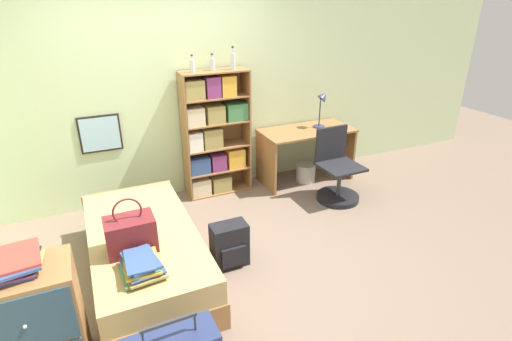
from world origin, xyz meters
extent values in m
plane|color=#756051|center=(0.00, 0.00, 0.00)|extent=(14.00, 14.00, 0.00)
cube|color=beige|center=(0.00, 1.54, 1.30)|extent=(10.00, 0.06, 2.60)
cube|color=black|center=(-0.78, 1.50, 0.92)|extent=(0.45, 0.02, 0.42)
cube|color=#99C1D6|center=(-0.78, 1.48, 0.92)|extent=(0.41, 0.01, 0.38)
cube|color=olive|center=(-0.63, 0.00, 0.12)|extent=(0.93, 1.89, 0.24)
cube|color=tan|center=(-0.63, 0.00, 0.35)|extent=(0.90, 1.86, 0.22)
cube|color=olive|center=(-0.63, 0.92, 0.23)|extent=(0.93, 0.04, 0.46)
cube|color=maroon|center=(-0.74, -0.24, 0.60)|extent=(0.39, 0.26, 0.29)
torus|color=maroon|center=(-0.74, -0.24, 0.82)|extent=(0.23, 0.02, 0.23)
cube|color=gold|center=(-0.73, -0.58, 0.47)|extent=(0.27, 0.31, 0.02)
cube|color=#427A4C|center=(-0.73, -0.59, 0.48)|extent=(0.31, 0.32, 0.02)
cube|color=#99894C|center=(-0.71, -0.60, 0.50)|extent=(0.31, 0.36, 0.02)
cube|color=beige|center=(-0.73, -0.59, 0.51)|extent=(0.24, 0.28, 0.02)
cube|color=#334C84|center=(-0.72, -0.59, 0.53)|extent=(0.30, 0.37, 0.01)
cube|color=gold|center=(-0.72, -0.58, 0.54)|extent=(0.27, 0.36, 0.02)
cube|color=#427A4C|center=(-0.72, -0.59, 0.56)|extent=(0.21, 0.32, 0.01)
cube|color=#334C84|center=(-0.72, -0.58, 0.57)|extent=(0.27, 0.37, 0.02)
cube|color=#334C84|center=(-0.73, -0.59, 0.59)|extent=(0.21, 0.33, 0.01)
cylinder|color=#2D2D33|center=(-0.84, -1.38, 0.61)|extent=(0.01, 0.01, 0.12)
cylinder|color=#2D2D33|center=(-0.54, -1.37, 0.61)|extent=(0.01, 0.01, 0.12)
cube|color=#2D2D33|center=(-0.69, -1.37, 0.67)|extent=(0.33, 0.03, 0.02)
cube|color=olive|center=(-1.44, -0.80, 0.43)|extent=(0.58, 0.41, 0.86)
cube|color=#284256|center=(-1.44, -1.01, 0.63)|extent=(0.54, 0.01, 0.39)
sphere|color=#B2A893|center=(-1.44, -1.02, 0.63)|extent=(0.02, 0.02, 0.02)
cube|color=#334C84|center=(-1.45, -0.77, 0.86)|extent=(0.21, 0.29, 0.01)
cube|color=#99894C|center=(-1.44, -0.76, 0.88)|extent=(0.30, 0.30, 0.01)
cube|color=#7A336B|center=(-1.46, -0.76, 0.89)|extent=(0.23, 0.34, 0.01)
cube|color=beige|center=(-1.45, -0.76, 0.90)|extent=(0.25, 0.32, 0.01)
cube|color=#232328|center=(-1.44, -0.77, 0.91)|extent=(0.26, 0.30, 0.01)
cube|color=#334C84|center=(-1.46, -0.78, 0.92)|extent=(0.32, 0.37, 0.02)
cube|color=#B2382D|center=(-1.45, -0.76, 0.94)|extent=(0.30, 0.35, 0.02)
cube|color=olive|center=(0.14, 1.33, 0.78)|extent=(0.02, 0.31, 1.56)
cube|color=olive|center=(0.94, 1.33, 0.78)|extent=(0.02, 0.31, 1.56)
cube|color=olive|center=(0.54, 1.48, 0.78)|extent=(0.81, 0.01, 1.56)
cube|color=olive|center=(0.54, 1.33, 0.01)|extent=(0.78, 0.31, 0.02)
cube|color=olive|center=(0.54, 1.33, 0.31)|extent=(0.78, 0.31, 0.02)
cube|color=olive|center=(0.54, 1.33, 0.62)|extent=(0.78, 0.31, 0.02)
cube|color=olive|center=(0.54, 1.33, 0.93)|extent=(0.78, 0.31, 0.02)
cube|color=olive|center=(0.54, 1.33, 1.24)|extent=(0.78, 0.31, 0.02)
cube|color=olive|center=(0.54, 1.33, 1.55)|extent=(0.78, 0.31, 0.02)
cube|color=beige|center=(0.28, 1.32, 0.13)|extent=(0.24, 0.23, 0.21)
cube|color=#99894C|center=(0.56, 1.32, 0.12)|extent=(0.25, 0.23, 0.20)
cube|color=#334C84|center=(0.28, 1.32, 0.42)|extent=(0.25, 0.23, 0.20)
cube|color=#7A336B|center=(0.53, 1.32, 0.42)|extent=(0.19, 0.23, 0.21)
cube|color=gold|center=(0.76, 1.32, 0.44)|extent=(0.22, 0.23, 0.25)
cube|color=silver|center=(0.25, 1.32, 0.75)|extent=(0.17, 0.23, 0.23)
cube|color=#99894C|center=(0.47, 1.32, 0.75)|extent=(0.23, 0.23, 0.24)
cube|color=beige|center=(0.27, 1.32, 1.05)|extent=(0.21, 0.23, 0.21)
cube|color=#99894C|center=(0.52, 1.32, 1.05)|extent=(0.22, 0.23, 0.21)
cube|color=#427A4C|center=(0.79, 1.32, 1.05)|extent=(0.26, 0.23, 0.21)
cube|color=#99894C|center=(0.27, 1.32, 1.36)|extent=(0.23, 0.23, 0.22)
cube|color=#7A336B|center=(0.50, 1.32, 1.37)|extent=(0.17, 0.23, 0.24)
cube|color=gold|center=(0.69, 1.32, 1.37)|extent=(0.18, 0.23, 0.24)
cylinder|color=#B7BCC1|center=(0.28, 1.29, 1.62)|extent=(0.06, 0.06, 0.14)
cylinder|color=#B7BCC1|center=(0.28, 1.29, 1.72)|extent=(0.02, 0.02, 0.04)
cylinder|color=#232328|center=(0.28, 1.29, 1.74)|extent=(0.03, 0.03, 0.02)
cylinder|color=#B7BCC1|center=(0.53, 1.35, 1.62)|extent=(0.07, 0.07, 0.13)
cylinder|color=#B7BCC1|center=(0.53, 1.35, 1.71)|extent=(0.03, 0.03, 0.04)
cylinder|color=#232328|center=(0.53, 1.35, 1.74)|extent=(0.03, 0.03, 0.01)
cylinder|color=#B7BCC1|center=(0.77, 1.30, 1.65)|extent=(0.06, 0.06, 0.18)
cylinder|color=#B7BCC1|center=(0.77, 1.30, 1.77)|extent=(0.02, 0.02, 0.06)
cylinder|color=#232328|center=(0.77, 1.30, 1.81)|extent=(0.03, 0.03, 0.02)
cube|color=olive|center=(1.75, 1.18, 0.71)|extent=(1.23, 0.61, 0.02)
cube|color=olive|center=(1.15, 1.18, 0.35)|extent=(0.03, 0.57, 0.69)
cube|color=olive|center=(2.35, 1.18, 0.35)|extent=(0.03, 0.57, 0.69)
cylinder|color=navy|center=(1.95, 1.21, 0.73)|extent=(0.16, 0.16, 0.02)
cylinder|color=navy|center=(1.95, 1.21, 0.93)|extent=(0.02, 0.02, 0.38)
cone|color=navy|center=(2.00, 1.21, 1.14)|extent=(0.16, 0.13, 0.16)
cylinder|color=black|center=(1.82, 0.48, 0.03)|extent=(0.53, 0.53, 0.06)
cylinder|color=#333338|center=(1.82, 0.48, 0.22)|extent=(0.05, 0.05, 0.44)
cube|color=black|center=(1.82, 0.48, 0.45)|extent=(0.49, 0.49, 0.03)
cube|color=black|center=(1.81, 0.70, 0.68)|extent=(0.43, 0.05, 0.42)
cube|color=black|center=(0.12, -0.18, 0.22)|extent=(0.34, 0.20, 0.43)
cube|color=black|center=(0.12, -0.29, 0.15)|extent=(0.24, 0.03, 0.19)
cylinder|color=#B7B2A8|center=(1.73, 1.12, 0.12)|extent=(0.26, 0.26, 0.24)
camera|label=1|loc=(-0.94, -3.14, 2.39)|focal=28.00mm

